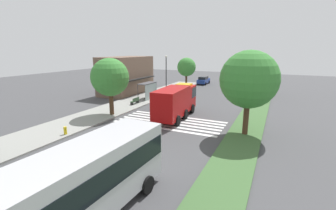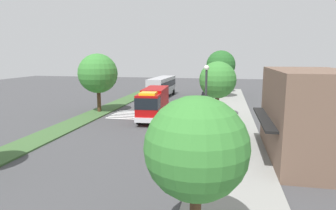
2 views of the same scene
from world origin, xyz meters
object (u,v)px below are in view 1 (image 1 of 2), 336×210
fire_truck (176,100)px  sidewalk_tree_far_east (186,67)px  median_tree_far_west (249,80)px  transit_bus (71,187)px  parked_car_mid (204,80)px  bench_near_shelter (135,101)px  median_tree_west (264,70)px  fire_hydrant (65,131)px  sidewalk_tree_center (110,77)px  bus_stop_shelter (149,88)px  street_lamp (166,72)px

fire_truck → sidewalk_tree_far_east: bearing=14.7°
fire_truck → median_tree_far_west: (-2.68, -7.94, 3.06)m
transit_bus → sidewalk_tree_far_east: (39.71, 10.15, 1.97)m
parked_car_mid → median_tree_far_west: 32.58m
parked_car_mid → bench_near_shelter: (-23.77, 2.68, -0.30)m
sidewalk_tree_far_east → median_tree_west: median_tree_west is taller
fire_hydrant → sidewalk_tree_far_east: bearing=0.9°
sidewalk_tree_center → parked_car_mid: bearing=-4.3°
parked_car_mid → bus_stop_shelter: bus_stop_shelter is taller
street_lamp → median_tree_far_west: size_ratio=0.88×
parked_car_mid → bus_stop_shelter: (-19.77, 2.69, 1.00)m
bus_stop_shelter → fire_hydrant: bus_stop_shelter is taller
fire_hydrant → median_tree_far_west: bearing=-64.1°
fire_truck → sidewalk_tree_center: bearing=106.1°
bus_stop_shelter → sidewalk_tree_center: sidewalk_tree_center is taller
bench_near_shelter → street_lamp: size_ratio=0.24×
parked_car_mid → median_tree_west: size_ratio=0.77×
bench_near_shelter → fire_hydrant: size_ratio=2.29×
transit_bus → sidewalk_tree_far_east: sidewalk_tree_far_east is taller
sidewalk_tree_far_east → median_tree_far_west: 28.84m
transit_bus → sidewalk_tree_center: size_ratio=1.64×
street_lamp → bus_stop_shelter: bearing=168.1°
median_tree_far_west → median_tree_west: median_tree_far_west is taller
sidewalk_tree_center → median_tree_far_west: size_ratio=0.88×
street_lamp → median_tree_far_west: (-14.06, -14.73, 1.09)m
fire_truck → fire_hydrant: (-9.77, 6.69, -1.52)m
bus_stop_shelter → fire_hydrant: 17.03m
transit_bus → sidewalk_tree_far_east: 41.03m
transit_bus → sidewalk_tree_center: bearing=-143.9°
parked_car_mid → sidewalk_tree_far_east: bearing=156.0°
bus_stop_shelter → median_tree_far_west: bearing=-122.2°
median_tree_west → bench_near_shelter: bearing=133.4°
bus_stop_shelter → median_tree_far_west: size_ratio=0.47×
parked_car_mid → sidewalk_tree_center: size_ratio=0.72×
transit_bus → median_tree_west: (35.81, -4.97, 2.26)m
bus_stop_shelter → street_lamp: street_lamp is taller
transit_bus → median_tree_far_west: 16.25m
bench_near_shelter → sidewalk_tree_center: bearing=-175.2°
sidewalk_tree_center → fire_hydrant: (-7.22, -0.50, -4.01)m
sidewalk_tree_center → street_lamp: bearing=-1.6°
median_tree_west → transit_bus: bearing=172.1°
street_lamp → sidewalk_tree_center: (-13.94, 0.40, 0.51)m
bus_stop_shelter → median_tree_far_west: median_tree_far_west is taller
median_tree_west → bus_stop_shelter: bearing=124.6°
bench_near_shelter → sidewalk_tree_center: sidewalk_tree_center is taller
parked_car_mid → fire_hydrant: size_ratio=6.72×
parked_car_mid → median_tree_far_west: median_tree_far_west is taller
bus_stop_shelter → median_tree_west: bearing=-55.4°
median_tree_far_west → fire_hydrant: bearing=115.9°
fire_hydrant → bench_near_shelter: bearing=4.3°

